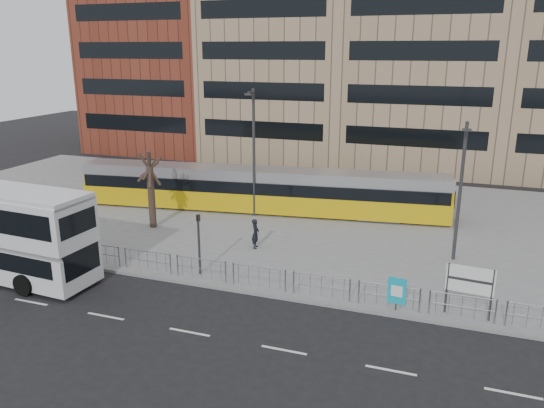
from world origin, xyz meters
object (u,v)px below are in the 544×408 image
(ad_panel, at_px, (397,291))
(traffic_light_west, at_px, (199,237))
(tram, at_px, (259,190))
(bare_tree, at_px, (148,148))
(pedestrian, at_px, (255,234))
(lamp_post_east, at_px, (461,186))
(station_sign, at_px, (470,282))
(lamp_post_west, at_px, (253,149))

(ad_panel, bearing_deg, traffic_light_west, -177.31)
(ad_panel, xyz_separation_m, traffic_light_west, (-9.69, 0.65, 1.11))
(tram, height_order, traffic_light_west, traffic_light_west)
(ad_panel, distance_m, bare_tree, 17.48)
(traffic_light_west, relative_size, bare_tree, 0.45)
(pedestrian, xyz_separation_m, traffic_light_west, (-1.33, -4.28, 1.13))
(traffic_light_west, distance_m, lamp_post_east, 13.57)
(pedestrian, xyz_separation_m, bare_tree, (-7.42, 1.29, 4.22))
(station_sign, bearing_deg, tram, 145.77)
(tram, relative_size, traffic_light_west, 8.20)
(lamp_post_west, height_order, lamp_post_east, lamp_post_west)
(tram, xyz_separation_m, lamp_post_west, (0.06, -1.20, 3.08))
(station_sign, xyz_separation_m, lamp_post_west, (-13.48, 10.09, 3.03))
(ad_panel, relative_size, pedestrian, 0.87)
(lamp_post_east, distance_m, bare_tree, 18.05)
(ad_panel, bearing_deg, lamp_post_east, 78.26)
(pedestrian, bearing_deg, lamp_post_east, -87.57)
(traffic_light_west, xyz_separation_m, bare_tree, (-6.09, 5.57, 3.09))
(traffic_light_west, height_order, bare_tree, bare_tree)
(lamp_post_west, bearing_deg, tram, 92.69)
(ad_panel, distance_m, lamp_post_west, 15.37)
(lamp_post_west, bearing_deg, station_sign, -36.82)
(station_sign, relative_size, lamp_post_east, 0.30)
(pedestrian, bearing_deg, traffic_light_west, 155.29)
(station_sign, bearing_deg, traffic_light_west, -175.51)
(ad_panel, xyz_separation_m, pedestrian, (-8.36, 4.93, -0.02))
(station_sign, distance_m, lamp_post_west, 17.11)
(tram, height_order, lamp_post_west, lamp_post_west)
(lamp_post_east, bearing_deg, bare_tree, -178.22)
(station_sign, relative_size, traffic_light_west, 0.72)
(pedestrian, height_order, traffic_light_west, traffic_light_west)
(pedestrian, height_order, lamp_post_east, lamp_post_east)
(ad_panel, bearing_deg, tram, 138.85)
(station_sign, xyz_separation_m, lamp_post_east, (-0.64, 6.38, 2.49))
(tram, height_order, bare_tree, bare_tree)
(station_sign, height_order, lamp_post_east, lamp_post_east)
(pedestrian, bearing_deg, station_sign, -119.41)
(pedestrian, bearing_deg, lamp_post_west, 14.46)
(tram, distance_m, pedestrian, 7.17)
(ad_panel, relative_size, lamp_post_west, 0.18)
(ad_panel, distance_m, lamp_post_east, 7.81)
(lamp_post_east, bearing_deg, ad_panel, -108.24)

